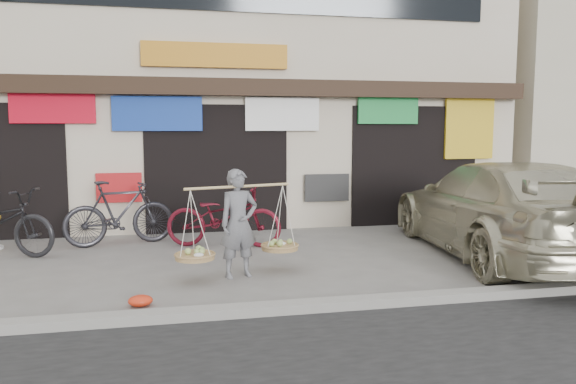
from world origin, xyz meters
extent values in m
plane|color=gray|center=(0.00, 0.00, 0.00)|extent=(70.00, 70.00, 0.00)
cube|color=gray|center=(0.00, -2.00, 0.06)|extent=(70.00, 0.25, 0.12)
cube|color=beige|center=(0.00, 6.50, 3.50)|extent=(14.00, 6.00, 7.00)
cube|color=black|center=(0.00, 3.35, 3.05)|extent=(14.00, 0.35, 0.35)
cube|color=black|center=(0.00, 3.75, 1.35)|extent=(3.00, 0.60, 2.70)
cube|color=black|center=(4.50, 3.75, 1.35)|extent=(3.00, 0.60, 2.70)
cube|color=red|center=(-3.20, 3.42, 2.60)|extent=(1.60, 0.08, 0.60)
cube|color=#163BA3|center=(-1.20, 3.42, 2.50)|extent=(1.80, 0.08, 0.70)
cube|color=white|center=(1.40, 3.42, 2.50)|extent=(1.60, 0.08, 0.70)
cube|color=#1C8E3D|center=(3.80, 3.42, 2.60)|extent=(1.40, 0.08, 0.60)
cube|color=gold|center=(5.80, 3.42, 2.20)|extent=(1.20, 0.08, 1.40)
cube|color=red|center=(-2.00, 3.42, 1.00)|extent=(0.90, 0.08, 0.60)
cube|color=#292929|center=(2.40, 3.42, 0.90)|extent=(1.00, 0.08, 0.60)
cube|color=orange|center=(0.00, 3.42, 3.70)|extent=(3.00, 0.08, 0.50)
imported|color=slate|center=(-0.02, -0.26, 0.81)|extent=(0.67, 0.53, 1.61)
cylinder|color=#D4B476|center=(-0.02, -0.26, 1.36)|extent=(1.60, 0.48, 0.04)
cylinder|color=#AA8551|center=(-0.67, -0.45, 0.38)|extent=(0.56, 0.56, 0.07)
ellipsoid|color=#A5BF66|center=(-0.67, -0.45, 0.44)|extent=(0.39, 0.39, 0.10)
cylinder|color=#AA8551|center=(0.64, -0.08, 0.38)|extent=(0.56, 0.56, 0.07)
ellipsoid|color=#A5BF66|center=(0.64, -0.08, 0.44)|extent=(0.39, 0.39, 0.10)
imported|color=#29292E|center=(-1.93, 2.48, 0.62)|extent=(2.13, 1.06, 1.23)
imported|color=#5D101C|center=(-0.02, 1.93, 0.56)|extent=(2.27, 1.31, 1.13)
imported|color=beige|center=(4.58, 0.16, 0.83)|extent=(2.95, 5.94, 1.66)
cube|color=black|center=(4.89, 2.86, 0.55)|extent=(1.70, 0.29, 0.45)
cube|color=silver|center=(4.90, 2.93, 0.45)|extent=(0.45, 0.07, 0.12)
ellipsoid|color=red|center=(-1.40, -1.39, 0.07)|extent=(0.31, 0.25, 0.14)
camera|label=1|loc=(-1.03, -8.42, 2.22)|focal=35.00mm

